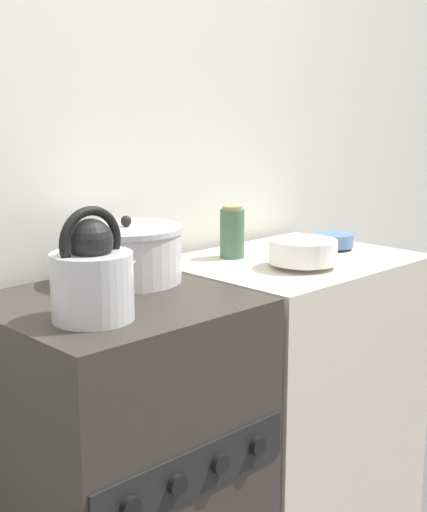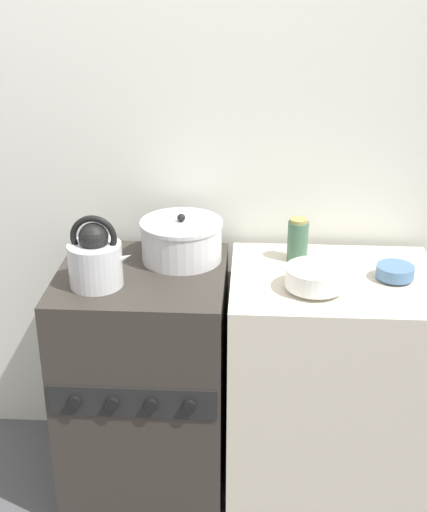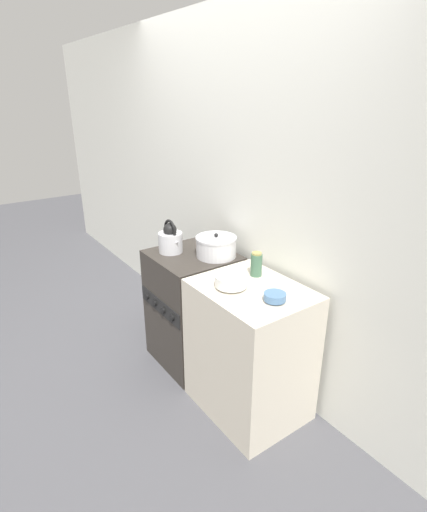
{
  "view_description": "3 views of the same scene",
  "coord_description": "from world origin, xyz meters",
  "px_view_note": "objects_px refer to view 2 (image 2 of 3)",
  "views": [
    {
      "loc": [
        -0.95,
        -1.04,
        1.32
      ],
      "look_at": [
        0.31,
        0.27,
        0.93
      ],
      "focal_mm": 50.0,
      "sensor_mm": 36.0,
      "label": 1
    },
    {
      "loc": [
        0.37,
        -1.88,
        1.91
      ],
      "look_at": [
        0.25,
        0.25,
        0.96
      ],
      "focal_mm": 50.0,
      "sensor_mm": 36.0,
      "label": 2
    },
    {
      "loc": [
        2.24,
        -1.12,
        1.94
      ],
      "look_at": [
        0.32,
        0.24,
        0.98
      ],
      "focal_mm": 28.0,
      "sensor_mm": 36.0,
      "label": 3
    }
  ],
  "objects_px": {
    "stove": "(146,382)",
    "small_ceramic_bowl": "(395,272)",
    "storage_jar": "(298,240)",
    "enamel_bowl": "(315,277)",
    "kettle": "(96,258)",
    "cooking_pot": "(182,240)"
  },
  "relations": [
    {
      "from": "kettle",
      "to": "storage_jar",
      "type": "bearing_deg",
      "value": 19.83
    },
    {
      "from": "storage_jar",
      "to": "enamel_bowl",
      "type": "bearing_deg",
      "value": -79.1
    },
    {
      "from": "kettle",
      "to": "small_ceramic_bowl",
      "type": "relative_size",
      "value": 1.94
    },
    {
      "from": "cooking_pot",
      "to": "storage_jar",
      "type": "distance_m",
      "value": 0.4
    },
    {
      "from": "enamel_bowl",
      "to": "small_ceramic_bowl",
      "type": "relative_size",
      "value": 1.53
    },
    {
      "from": "stove",
      "to": "storage_jar",
      "type": "bearing_deg",
      "value": 14.75
    },
    {
      "from": "stove",
      "to": "cooking_pot",
      "type": "xyz_separation_m",
      "value": [
        0.13,
        0.12,
        0.51
      ]
    },
    {
      "from": "cooking_pot",
      "to": "storage_jar",
      "type": "bearing_deg",
      "value": 2.69
    },
    {
      "from": "storage_jar",
      "to": "small_ceramic_bowl",
      "type": "bearing_deg",
      "value": -23.52
    },
    {
      "from": "small_ceramic_bowl",
      "to": "storage_jar",
      "type": "relative_size",
      "value": 0.8
    },
    {
      "from": "kettle",
      "to": "small_ceramic_bowl",
      "type": "distance_m",
      "value": 0.98
    },
    {
      "from": "stove",
      "to": "small_ceramic_bowl",
      "type": "height_order",
      "value": "small_ceramic_bowl"
    },
    {
      "from": "kettle",
      "to": "cooking_pot",
      "type": "relative_size",
      "value": 0.84
    },
    {
      "from": "cooking_pot",
      "to": "enamel_bowl",
      "type": "distance_m",
      "value": 0.5
    },
    {
      "from": "stove",
      "to": "small_ceramic_bowl",
      "type": "relative_size",
      "value": 7.04
    },
    {
      "from": "stove",
      "to": "enamel_bowl",
      "type": "xyz_separation_m",
      "value": [
        0.58,
        -0.09,
        0.48
      ]
    },
    {
      "from": "enamel_bowl",
      "to": "stove",
      "type": "bearing_deg",
      "value": 170.9
    },
    {
      "from": "small_ceramic_bowl",
      "to": "storage_jar",
      "type": "distance_m",
      "value": 0.35
    },
    {
      "from": "kettle",
      "to": "enamel_bowl",
      "type": "relative_size",
      "value": 1.27
    },
    {
      "from": "small_ceramic_bowl",
      "to": "storage_jar",
      "type": "height_order",
      "value": "storage_jar"
    },
    {
      "from": "cooking_pot",
      "to": "small_ceramic_bowl",
      "type": "xyz_separation_m",
      "value": [
        0.72,
        -0.12,
        -0.04
      ]
    },
    {
      "from": "stove",
      "to": "enamel_bowl",
      "type": "relative_size",
      "value": 4.61
    }
  ]
}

